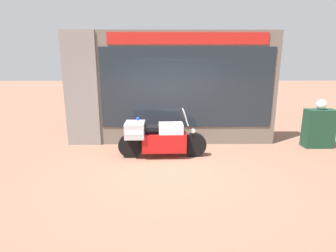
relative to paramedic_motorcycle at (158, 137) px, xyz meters
name	(u,v)px	position (x,y,z in m)	size (l,w,h in m)	color
ground_plane	(173,168)	(0.37, -0.73, -0.53)	(60.00, 60.00, 0.00)	#8E604C
shop_building	(157,89)	(-0.06, 1.27, 1.11)	(6.13, 0.55, 3.26)	#6B6056
window_display	(185,127)	(0.78, 1.30, -0.04)	(4.71, 0.30, 2.08)	slate
paramedic_motorcycle	(158,137)	(0.00, 0.00, 0.00)	(2.27, 0.65, 1.25)	black
utility_cabinet	(319,128)	(4.60, 0.79, 0.02)	(0.80, 0.40, 1.11)	#193D28
white_helmet	(321,104)	(4.59, 0.81, 0.72)	(0.28, 0.28, 0.28)	white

